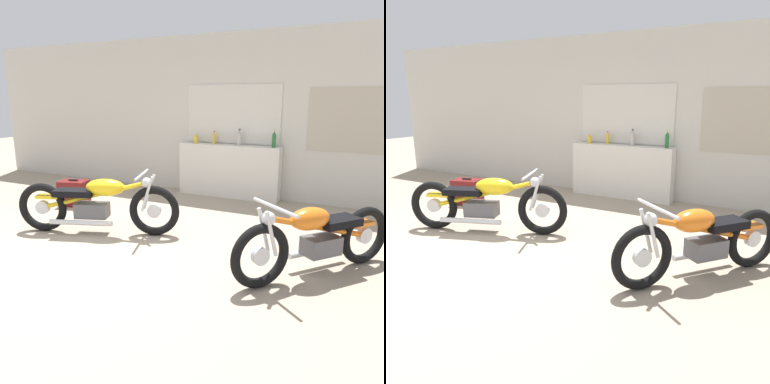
% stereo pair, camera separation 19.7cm
% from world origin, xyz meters
% --- Properties ---
extents(ground_plane, '(24.00, 24.00, 0.00)m').
position_xyz_m(ground_plane, '(0.00, 0.00, 0.00)').
color(ground_plane, gray).
extents(wall_back, '(10.00, 0.07, 2.80)m').
position_xyz_m(wall_back, '(0.03, 3.36, 1.40)').
color(wall_back, beige).
rests_on(wall_back, ground_plane).
extents(sill_counter, '(1.82, 0.28, 0.93)m').
position_xyz_m(sill_counter, '(0.59, 3.18, 0.46)').
color(sill_counter, silver).
rests_on(sill_counter, ground_plane).
extents(bottle_leftmost, '(0.09, 0.09, 0.19)m').
position_xyz_m(bottle_leftmost, '(-0.04, 3.15, 1.01)').
color(bottle_leftmost, gold).
rests_on(bottle_leftmost, sill_counter).
extents(bottle_left_center, '(0.06, 0.06, 0.23)m').
position_xyz_m(bottle_left_center, '(0.29, 3.21, 1.03)').
color(bottle_left_center, gold).
rests_on(bottle_left_center, sill_counter).
extents(bottle_center, '(0.08, 0.08, 0.28)m').
position_xyz_m(bottle_center, '(0.77, 3.18, 1.05)').
color(bottle_center, '#B7B2A8').
rests_on(bottle_center, sill_counter).
extents(bottle_right_center, '(0.06, 0.06, 0.29)m').
position_xyz_m(bottle_right_center, '(1.37, 3.17, 1.06)').
color(bottle_right_center, '#23662D').
rests_on(bottle_right_center, sill_counter).
extents(motorcycle_yellow, '(2.05, 0.91, 0.81)m').
position_xyz_m(motorcycle_yellow, '(-0.28, 0.67, 0.40)').
color(motorcycle_yellow, black).
rests_on(motorcycle_yellow, ground_plane).
extents(motorcycle_orange, '(1.31, 1.53, 0.78)m').
position_xyz_m(motorcycle_orange, '(2.43, 0.67, 0.39)').
color(motorcycle_orange, black).
rests_on(motorcycle_orange, ground_plane).
extents(hard_case_darkred, '(0.51, 0.40, 0.44)m').
position_xyz_m(hard_case_darkred, '(-1.49, 1.55, 0.21)').
color(hard_case_darkred, maroon).
rests_on(hard_case_darkred, ground_plane).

